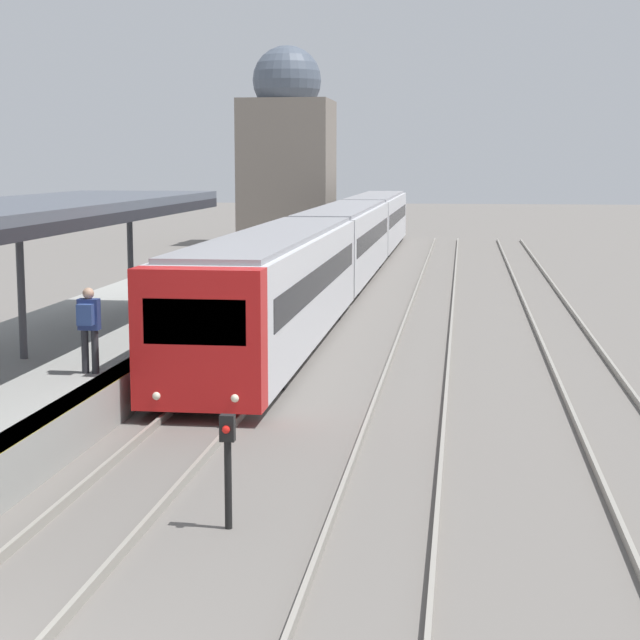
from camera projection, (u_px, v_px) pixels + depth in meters
The scene contains 5 objects.
platform_canopy at pixel (20, 209), 21.69m from camera, with size 4.00×18.32×3.22m.
person_on_platform at pixel (89, 323), 20.41m from camera, with size 0.40×0.40×1.66m.
train_near at pixel (344, 240), 44.32m from camera, with size 2.52×50.05×3.07m.
signal_post_near at pixel (228, 458), 14.32m from camera, with size 0.20×0.21×1.58m.
distant_domed_building at pixel (287, 153), 63.49m from camera, with size 5.27×5.27×11.68m.
Camera 1 is at (4.88, -7.97, 4.92)m, focal length 60.00 mm.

